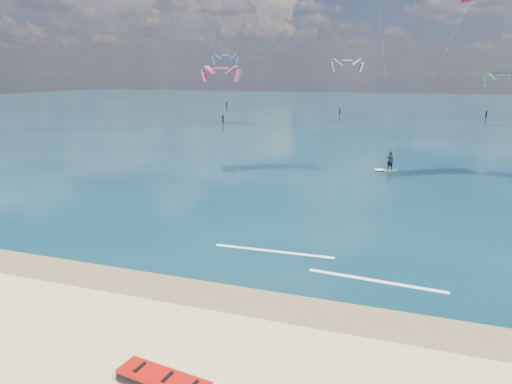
% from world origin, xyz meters
% --- Properties ---
extents(ground, '(320.00, 320.00, 0.00)m').
position_xyz_m(ground, '(0.00, 40.00, 0.00)').
color(ground, tan).
rests_on(ground, ground).
extents(wet_sand_strip, '(320.00, 2.40, 0.01)m').
position_xyz_m(wet_sand_strip, '(0.00, 3.00, 0.00)').
color(wet_sand_strip, brown).
rests_on(wet_sand_strip, ground).
extents(sea, '(320.00, 200.00, 0.04)m').
position_xyz_m(sea, '(0.00, 104.00, 0.02)').
color(sea, '#092634').
rests_on(sea, ground).
extents(kitesurfer_main, '(8.83, 10.10, 17.63)m').
position_xyz_m(kitesurfer_main, '(5.79, 26.65, 9.03)').
color(kitesurfer_main, yellow).
rests_on(kitesurfer_main, sea).
extents(shoreline_foam, '(11.09, 2.36, 0.01)m').
position_xyz_m(shoreline_foam, '(2.92, 7.22, 0.04)').
color(shoreline_foam, white).
rests_on(shoreline_foam, ground).
extents(distant_kites, '(82.01, 38.18, 12.87)m').
position_xyz_m(distant_kites, '(3.88, 81.40, 5.65)').
color(distant_kites, orange).
rests_on(distant_kites, ground).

